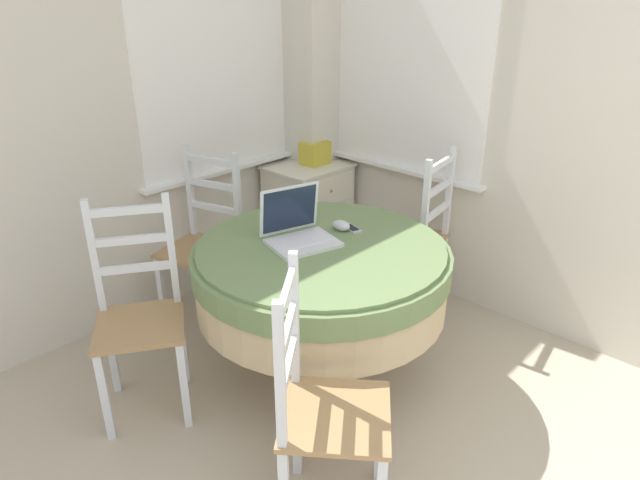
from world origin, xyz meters
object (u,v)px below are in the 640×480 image
round_dining_table (321,272)px  corner_cabinet (309,215)px  cell_phone (352,229)px  computer_mouse (341,225)px  laptop (298,231)px  dining_chair_left_flank (140,317)px  dining_chair_near_back_window (204,245)px  storage_box (315,153)px  dining_chair_camera_near (323,411)px  dining_chair_near_right_window (415,237)px

round_dining_table → corner_cabinet: corner_cabinet is taller
round_dining_table → cell_phone: (0.24, 0.02, 0.15)m
computer_mouse → laptop: bearing=166.1°
computer_mouse → dining_chair_left_flank: size_ratio=0.10×
cell_phone → dining_chair_near_back_window: dining_chair_near_back_window is taller
dining_chair_left_flank → storage_box: (1.67, 0.51, 0.33)m
laptop → dining_chair_camera_near: dining_chair_camera_near is taller
dining_chair_near_right_window → dining_chair_camera_near: bearing=-156.7°
dining_chair_camera_near → cell_phone: bearing=35.5°
corner_cabinet → cell_phone: bearing=-124.2°
laptop → dining_chair_left_flank: dining_chair_left_flank is taller
cell_phone → dining_chair_camera_near: bearing=-144.5°
round_dining_table → dining_chair_near_right_window: (0.86, 0.04, -0.11)m
round_dining_table → dining_chair_near_back_window: dining_chair_near_back_window is taller
dining_chair_near_back_window → corner_cabinet: 0.96m
laptop → dining_chair_near_right_window: 0.96m
dining_chair_camera_near → dining_chair_left_flank: size_ratio=1.00×
computer_mouse → round_dining_table: bearing=-165.5°
cell_phone → dining_chair_camera_near: size_ratio=0.13×
laptop → dining_chair_near_back_window: (-0.03, 0.75, -0.31)m
laptop → cell_phone: (0.28, -0.09, -0.05)m
computer_mouse → corner_cabinet: size_ratio=0.14×
cell_phone → laptop: bearing=162.1°
round_dining_table → dining_chair_near_back_window: size_ratio=1.22×
computer_mouse → dining_chair_near_right_window: dining_chair_near_right_window is taller
computer_mouse → dining_chair_camera_near: bearing=-141.7°
dining_chair_near_back_window → dining_chair_left_flank: bearing=-147.3°
laptop → dining_chair_camera_near: 0.96m
round_dining_table → cell_phone: size_ratio=9.65×
dining_chair_near_right_window → corner_cabinet: 0.92m
round_dining_table → dining_chair_left_flank: 0.86m
laptop → computer_mouse: (0.24, -0.06, -0.03)m
dining_chair_near_back_window → corner_cabinet: dining_chair_near_back_window is taller
computer_mouse → storage_box: storage_box is taller
dining_chair_near_right_window → corner_cabinet: dining_chair_near_right_window is taller
laptop → cell_phone: 0.30m
dining_chair_near_right_window → cell_phone: bearing=-177.7°
dining_chair_near_back_window → storage_box: bearing=4.6°
dining_chair_camera_near → dining_chair_left_flank: 1.04m
dining_chair_near_right_window → corner_cabinet: bearing=88.9°
laptop → cell_phone: size_ratio=2.92×
dining_chair_camera_near → storage_box: size_ratio=5.69×
dining_chair_left_flank → dining_chair_near_back_window: bearing=32.7°
laptop → storage_box: bearing=40.4°
dining_chair_left_flank → cell_phone: bearing=-23.1°
dining_chair_near_right_window → dining_chair_left_flank: 1.65m
laptop → dining_chair_near_back_window: 0.81m
corner_cabinet → round_dining_table: bearing=-132.7°
computer_mouse → dining_chair_camera_near: 1.08m
round_dining_table → storage_box: bearing=45.2°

